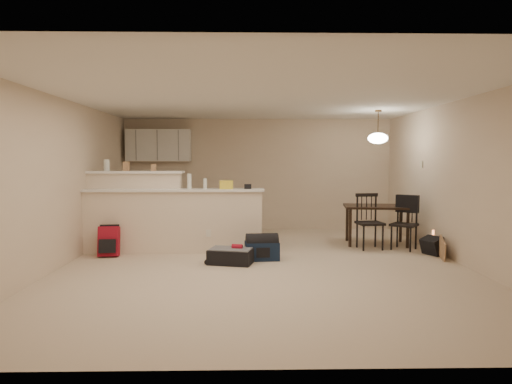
{
  "coord_description": "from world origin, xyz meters",
  "views": [
    {
      "loc": [
        -0.25,
        -6.84,
        1.59
      ],
      "look_at": [
        -0.1,
        0.7,
        1.05
      ],
      "focal_mm": 32.0,
      "sensor_mm": 36.0,
      "label": 1
    }
  ],
  "objects_px": {
    "suitcase": "(231,256)",
    "red_backpack": "(109,242)",
    "dining_chair_near": "(370,222)",
    "dining_chair_far": "(404,223)",
    "dining_table": "(376,210)",
    "navy_duffel": "(262,251)",
    "pendant_lamp": "(378,138)",
    "black_daypack": "(433,246)"
  },
  "relations": [
    {
      "from": "suitcase",
      "to": "navy_duffel",
      "type": "distance_m",
      "value": 0.54
    },
    {
      "from": "dining_table",
      "to": "pendant_lamp",
      "type": "height_order",
      "value": "pendant_lamp"
    },
    {
      "from": "red_backpack",
      "to": "navy_duffel",
      "type": "xyz_separation_m",
      "value": [
        2.51,
        -0.33,
        -0.1
      ]
    },
    {
      "from": "dining_table",
      "to": "navy_duffel",
      "type": "relative_size",
      "value": 2.38
    },
    {
      "from": "dining_chair_far",
      "to": "red_backpack",
      "type": "xyz_separation_m",
      "value": [
        -5.04,
        -0.45,
        -0.23
      ]
    },
    {
      "from": "dining_chair_near",
      "to": "pendant_lamp",
      "type": "bearing_deg",
      "value": 54.87
    },
    {
      "from": "dining_table",
      "to": "dining_chair_near",
      "type": "bearing_deg",
      "value": -111.13
    },
    {
      "from": "navy_duffel",
      "to": "black_daypack",
      "type": "height_order",
      "value": "navy_duffel"
    },
    {
      "from": "red_backpack",
      "to": "dining_chair_near",
      "type": "bearing_deg",
      "value": 1.34
    },
    {
      "from": "suitcase",
      "to": "red_backpack",
      "type": "distance_m",
      "value": 2.11
    },
    {
      "from": "black_daypack",
      "to": "dining_chair_near",
      "type": "bearing_deg",
      "value": 34.47
    },
    {
      "from": "pendant_lamp",
      "to": "red_backpack",
      "type": "bearing_deg",
      "value": -168.47
    },
    {
      "from": "dining_table",
      "to": "red_backpack",
      "type": "bearing_deg",
      "value": -160.99
    },
    {
      "from": "dining_chair_far",
      "to": "navy_duffel",
      "type": "relative_size",
      "value": 1.77
    },
    {
      "from": "suitcase",
      "to": "navy_duffel",
      "type": "xyz_separation_m",
      "value": [
        0.48,
        0.24,
        0.03
      ]
    },
    {
      "from": "dining_chair_far",
      "to": "navy_duffel",
      "type": "bearing_deg",
      "value": -126.0
    },
    {
      "from": "dining_chair_near",
      "to": "dining_chair_far",
      "type": "relative_size",
      "value": 1.05
    },
    {
      "from": "pendant_lamp",
      "to": "black_daypack",
      "type": "relative_size",
      "value": 1.89
    },
    {
      "from": "suitcase",
      "to": "black_daypack",
      "type": "xyz_separation_m",
      "value": [
        3.35,
        0.57,
        0.03
      ]
    },
    {
      "from": "black_daypack",
      "to": "dining_chair_far",
      "type": "bearing_deg",
      "value": 10.24
    },
    {
      "from": "pendant_lamp",
      "to": "black_daypack",
      "type": "xyz_separation_m",
      "value": [
        0.68,
        -0.96,
        -1.85
      ]
    },
    {
      "from": "dining_chair_far",
      "to": "suitcase",
      "type": "distance_m",
      "value": 3.2
    },
    {
      "from": "dining_table",
      "to": "black_daypack",
      "type": "relative_size",
      "value": 3.86
    },
    {
      "from": "navy_duffel",
      "to": "dining_chair_near",
      "type": "bearing_deg",
      "value": 18.57
    },
    {
      "from": "suitcase",
      "to": "red_backpack",
      "type": "bearing_deg",
      "value": 177.92
    },
    {
      "from": "red_backpack",
      "to": "navy_duffel",
      "type": "bearing_deg",
      "value": -12.81
    },
    {
      "from": "dining_table",
      "to": "red_backpack",
      "type": "distance_m",
      "value": 4.8
    },
    {
      "from": "dining_chair_near",
      "to": "suitcase",
      "type": "height_order",
      "value": "dining_chair_near"
    },
    {
      "from": "dining_chair_near",
      "to": "black_daypack",
      "type": "bearing_deg",
      "value": -35.95
    },
    {
      "from": "navy_duffel",
      "to": "red_backpack",
      "type": "bearing_deg",
      "value": 167.49
    },
    {
      "from": "pendant_lamp",
      "to": "dining_table",
      "type": "bearing_deg",
      "value": -90.0
    },
    {
      "from": "pendant_lamp",
      "to": "black_daypack",
      "type": "height_order",
      "value": "pendant_lamp"
    },
    {
      "from": "navy_duffel",
      "to": "suitcase",
      "type": "bearing_deg",
      "value": -158.59
    },
    {
      "from": "pendant_lamp",
      "to": "black_daypack",
      "type": "distance_m",
      "value": 2.19
    },
    {
      "from": "dining_table",
      "to": "red_backpack",
      "type": "relative_size",
      "value": 2.59
    },
    {
      "from": "dining_table",
      "to": "dining_chair_near",
      "type": "height_order",
      "value": "dining_chair_near"
    },
    {
      "from": "dining_table",
      "to": "dining_chair_far",
      "type": "distance_m",
      "value": 0.64
    },
    {
      "from": "red_backpack",
      "to": "pendant_lamp",
      "type": "bearing_deg",
      "value": 6.21
    },
    {
      "from": "suitcase",
      "to": "pendant_lamp",
      "type": "bearing_deg",
      "value": 43.44
    },
    {
      "from": "navy_duffel",
      "to": "pendant_lamp",
      "type": "bearing_deg",
      "value": 25.49
    },
    {
      "from": "dining_chair_near",
      "to": "dining_chair_far",
      "type": "height_order",
      "value": "dining_chair_near"
    },
    {
      "from": "red_backpack",
      "to": "black_daypack",
      "type": "height_order",
      "value": "red_backpack"
    }
  ]
}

